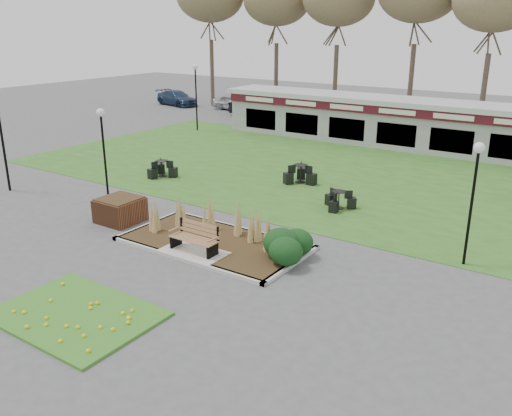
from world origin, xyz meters
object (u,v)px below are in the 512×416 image
Objects in this scene: car_silver at (234,102)px; bistro_set_d at (339,203)px; lamp_post_near_left at (103,135)px; car_black at (258,106)px; lamp_post_far_left at (196,82)px; lamp_post_mid_right at (475,177)px; park_bench at (196,237)px; bistro_set_a at (162,171)px; car_blue at (177,98)px; food_pavilion at (405,123)px; brick_planter at (120,210)px; bistro_set_b at (300,176)px.

bistro_set_d is at bearing -135.50° from car_silver.
lamp_post_near_left is 23.51m from car_black.
car_silver is (-10.83, 23.71, -2.25)m from lamp_post_near_left.
lamp_post_mid_right is at bearing -30.40° from lamp_post_far_left.
car_silver is (-17.41, 25.78, 0.07)m from park_bench.
park_bench is 9.85m from bistro_set_a.
car_black is at bearing 119.67° from park_bench.
car_black is (-7.27, 22.25, -2.13)m from lamp_post_near_left.
food_pavilion is at bearing -91.12° from car_blue.
brick_planter is 0.38× the size of lamp_post_mid_right.
bistro_set_b is 4.03m from bistro_set_d.
bistro_set_b is at bearing 25.14° from bistro_set_a.
lamp_post_mid_right is at bearing -30.13° from bistro_set_b.
bistro_set_d is (6.28, 6.05, -0.21)m from brick_planter.
lamp_post_far_left is 3.30× the size of bistro_set_d.
bistro_set_d is at bearing 43.94° from brick_planter.
park_bench is at bearing -9.69° from brick_planter.
lamp_post_near_left reaches higher than bistro_set_a.
park_bench is at bearing -50.11° from lamp_post_far_left.
lamp_post_near_left is 9.28m from bistro_set_b.
lamp_post_near_left reaches higher than lamp_post_mid_right.
car_silver is (-13.01, 25.03, 0.18)m from brick_planter.
park_bench is at bearing -17.46° from lamp_post_near_left.
lamp_post_far_left reaches higher than car_blue.
food_pavilion reaches higher than park_bench.
lamp_post_far_left reaches higher than park_bench.
lamp_post_mid_right is 2.83× the size of bistro_set_d.
brick_planter is at bearing -60.81° from bistro_set_a.
lamp_post_far_left is at bearing -119.65° from car_blue.
bistro_set_d is (1.88, 6.80, -0.32)m from park_bench.
bistro_set_b is (6.20, 2.91, 0.02)m from bistro_set_a.
food_pavilion is at bearing 60.62° from bistro_set_a.
bistro_set_d is at bearing -32.08° from lamp_post_far_left.
bistro_set_a is at bearing 139.86° from park_bench.
bistro_set_a is at bearing -154.00° from car_silver.
food_pavilion is 6.26× the size of lamp_post_mid_right.
car_blue is (-9.48, 8.41, -2.67)m from lamp_post_far_left.
lamp_post_far_left is 7.99m from car_black.
car_blue is at bearing 130.29° from bistro_set_a.
food_pavilion is at bearing 115.82° from lamp_post_mid_right.
lamp_post_near_left reaches higher than car_black.
car_black is at bearing -83.03° from car_blue.
bistro_set_a is 21.81m from car_silver.
bistro_set_d is at bearing -81.73° from food_pavilion.
bistro_set_d is 0.29× the size of car_black.
car_blue is (-23.48, 25.16, 0.08)m from park_bench.
lamp_post_mid_right is (11.95, 3.36, 2.39)m from brick_planter.
lamp_post_near_left is 0.87× the size of car_blue.
lamp_post_near_left is (-6.59, 2.07, 2.32)m from park_bench.
brick_planter is 0.32× the size of car_black.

